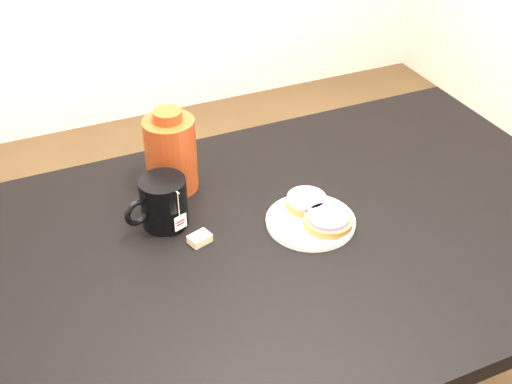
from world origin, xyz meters
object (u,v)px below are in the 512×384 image
plate (311,221)px  mug (163,202)px  table (297,261)px  bagel_front (328,220)px  teabag_pouch (200,239)px  bagel_package (171,153)px  bagel_back (306,202)px

plate → mug: bearing=156.0°
table → bagel_front: size_ratio=10.66×
mug → teabag_pouch: size_ratio=3.50×
plate → bagel_package: 0.35m
plate → bagel_package: (-0.23, 0.26, 0.08)m
table → mug: bearing=150.5°
table → bagel_back: (0.05, 0.06, 0.11)m
plate → teabag_pouch: size_ratio=4.33×
teabag_pouch → bagel_package: (0.01, 0.22, 0.08)m
table → plate: 0.10m
bagel_front → mug: (-0.31, 0.16, 0.03)m
plate → bagel_back: size_ratio=1.98×
bagel_back → bagel_front: bearing=-81.2°
plate → bagel_package: size_ratio=0.97×
plate → bagel_package: bagel_package is taller
bagel_front → bagel_package: bearing=131.5°
bagel_back → table: bearing=-129.9°
table → teabag_pouch: teabag_pouch is taller
bagel_back → mug: (-0.30, 0.08, 0.03)m
bagel_back → teabag_pouch: bagel_back is taller
plate → mug: (-0.29, 0.13, 0.05)m
bagel_front → bagel_package: 0.39m
bagel_back → bagel_package: 0.33m
teabag_pouch → mug: bearing=117.8°
mug → bagel_back: bearing=-34.0°
plate → bagel_front: bagel_front is taller
mug → bagel_package: bearing=45.5°
mug → bagel_package: 0.14m
bagel_front → bagel_package: bagel_package is taller
bagel_front → mug: 0.35m
mug → bagel_package: size_ratio=0.79×
plate → teabag_pouch: bearing=171.1°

